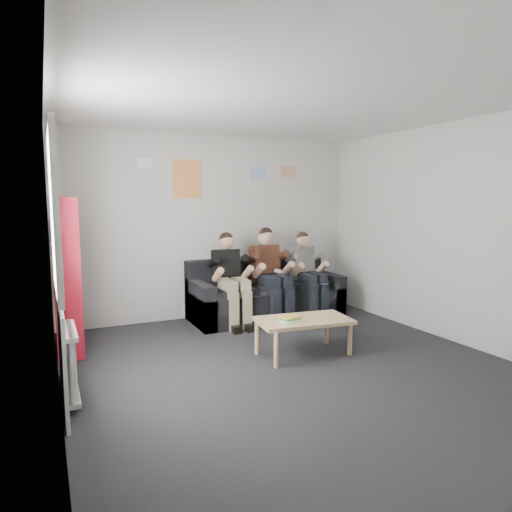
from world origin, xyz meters
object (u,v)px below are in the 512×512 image
(person_middle, at_px, (271,275))
(sofa, at_px, (265,296))
(bookshelf, at_px, (67,275))
(person_left, at_px, (231,279))
(person_right, at_px, (308,274))
(coffee_table, at_px, (304,323))

(person_middle, bearing_deg, sofa, 89.35)
(bookshelf, bearing_deg, person_middle, 5.94)
(sofa, height_order, person_left, person_left)
(bookshelf, relative_size, person_right, 1.41)
(coffee_table, xyz_separation_m, person_middle, (0.36, 1.50, 0.30))
(bookshelf, distance_m, person_middle, 2.76)
(person_left, distance_m, person_right, 1.25)
(sofa, bearing_deg, person_right, -17.62)
(person_left, height_order, person_middle, person_middle)
(sofa, xyz_separation_m, person_right, (0.63, -0.20, 0.33))
(coffee_table, distance_m, person_left, 1.55)
(bookshelf, height_order, person_middle, bookshelf)
(bookshelf, xyz_separation_m, coffee_table, (2.39, -1.27, -0.52))
(bookshelf, xyz_separation_m, person_middle, (2.75, 0.23, -0.22))
(person_left, bearing_deg, bookshelf, -165.66)
(person_left, bearing_deg, person_middle, 7.76)
(coffee_table, bearing_deg, person_left, 100.22)
(sofa, height_order, person_right, person_right)
(coffee_table, bearing_deg, person_middle, 76.68)
(bookshelf, relative_size, coffee_table, 1.70)
(sofa, xyz_separation_m, bookshelf, (-2.75, -0.43, 0.58))
(person_middle, bearing_deg, person_left, 179.04)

